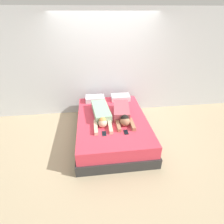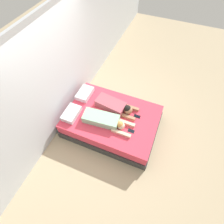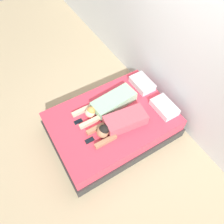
# 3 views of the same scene
# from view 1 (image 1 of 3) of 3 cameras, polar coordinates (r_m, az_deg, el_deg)

# --- Properties ---
(ground_plane) EXTENTS (12.00, 12.00, 0.00)m
(ground_plane) POSITION_cam_1_polar(r_m,az_deg,el_deg) (4.07, 0.00, -7.74)
(ground_plane) COLOR tan
(wall_back) EXTENTS (12.00, 0.06, 2.60)m
(wall_back) POSITION_cam_1_polar(r_m,az_deg,el_deg) (4.59, -1.95, 15.04)
(wall_back) COLOR silver
(wall_back) RESTS_ON ground_plane
(bed) EXTENTS (1.53, 2.17, 0.49)m
(bed) POSITION_cam_1_polar(r_m,az_deg,el_deg) (3.93, 0.00, -5.00)
(bed) COLOR #2D2D2D
(bed) RESTS_ON ground_plane
(pillow_head_left) EXTENTS (0.48, 0.30, 0.12)m
(pillow_head_left) POSITION_cam_1_polar(r_m,az_deg,el_deg) (4.50, -5.56, 4.34)
(pillow_head_left) COLOR silver
(pillow_head_left) RESTS_ON bed
(pillow_head_right) EXTENTS (0.48, 0.30, 0.12)m
(pillow_head_right) POSITION_cam_1_polar(r_m,az_deg,el_deg) (4.56, 2.80, 4.80)
(pillow_head_right) COLOR silver
(pillow_head_right) RESTS_ON bed
(person_left) EXTENTS (0.41, 1.16, 0.20)m
(person_left) POSITION_cam_1_polar(r_m,az_deg,el_deg) (3.79, -3.49, -0.51)
(person_left) COLOR #8CBF99
(person_left) RESTS_ON bed
(person_right) EXTENTS (0.42, 1.02, 0.23)m
(person_right) POSITION_cam_1_polar(r_m,az_deg,el_deg) (3.78, 3.36, -0.40)
(person_right) COLOR #B24C59
(person_right) RESTS_ON bed
(cell_phone_left) EXTENTS (0.08, 0.15, 0.01)m
(cell_phone_left) POSITION_cam_1_polar(r_m,az_deg,el_deg) (3.33, -2.57, -7.05)
(cell_phone_left) COLOR #2D2D33
(cell_phone_left) RESTS_ON bed
(cell_phone_right) EXTENTS (0.08, 0.15, 0.01)m
(cell_phone_right) POSITION_cam_1_polar(r_m,az_deg,el_deg) (3.38, 4.59, -6.54)
(cell_phone_right) COLOR black
(cell_phone_right) RESTS_ON bed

